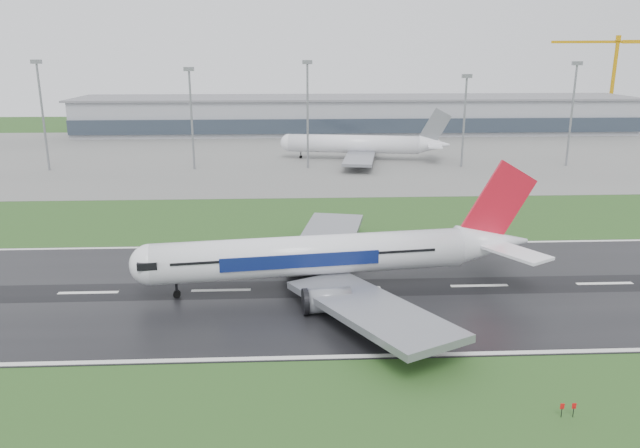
{
  "coord_description": "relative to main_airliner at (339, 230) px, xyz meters",
  "views": [
    {
      "loc": [
        -29.0,
        -87.36,
        35.39
      ],
      "look_at": [
        -24.28,
        12.0,
        7.0
      ],
      "focal_mm": 34.24,
      "sensor_mm": 36.0,
      "label": 1
    }
  ],
  "objects": [
    {
      "name": "ground",
      "position": [
        21.9,
        -0.61,
        -9.21
      ],
      "size": [
        520.0,
        520.0,
        0.0
      ],
      "primitive_type": "plane",
      "color": "#22481A",
      "rests_on": "ground"
    },
    {
      "name": "runway",
      "position": [
        21.9,
        -0.61,
        -9.16
      ],
      "size": [
        400.0,
        45.0,
        0.1
      ],
      "primitive_type": "cube",
      "color": "black",
      "rests_on": "ground"
    },
    {
      "name": "apron",
      "position": [
        21.9,
        124.39,
        -9.17
      ],
      "size": [
        400.0,
        130.0,
        0.08
      ],
      "primitive_type": "cube",
      "color": "slate",
      "rests_on": "ground"
    },
    {
      "name": "terminal",
      "position": [
        21.9,
        184.39,
        -1.71
      ],
      "size": [
        240.0,
        36.0,
        15.0
      ],
      "primitive_type": "cube",
      "color": "gray",
      "rests_on": "ground"
    },
    {
      "name": "main_airliner",
      "position": [
        0.0,
        0.0,
        0.0
      ],
      "size": [
        68.72,
        66.18,
        18.23
      ],
      "primitive_type": null,
      "rotation": [
        0.0,
        0.0,
        0.13
      ],
      "color": "white",
      "rests_on": "runway"
    },
    {
      "name": "parked_airliner",
      "position": [
        16.07,
        113.76,
        -0.74
      ],
      "size": [
        65.6,
        62.39,
        16.78
      ],
      "primitive_type": null,
      "rotation": [
        0.0,
        0.0,
        -0.17
      ],
      "color": "white",
      "rests_on": "apron"
    },
    {
      "name": "tower_crane",
      "position": [
        144.71,
        199.39,
        11.89
      ],
      "size": [
        40.16,
        18.62,
        42.21
      ],
      "primitive_type": null,
      "rotation": [
        0.0,
        0.0,
        -0.4
      ],
      "color": "#C48709",
      "rests_on": "ground"
    },
    {
      "name": "floodmast_0",
      "position": [
        -81.04,
        99.39,
        6.59
      ],
      "size": [
        0.64,
        0.64,
        31.61
      ],
      "primitive_type": "cylinder",
      "color": "gray",
      "rests_on": "ground"
    },
    {
      "name": "floodmast_1",
      "position": [
        -37.05,
        99.39,
        5.51
      ],
      "size": [
        0.64,
        0.64,
        29.46
      ],
      "primitive_type": "cylinder",
      "color": "gray",
      "rests_on": "ground"
    },
    {
      "name": "floodmast_2",
      "position": [
        -1.97,
        99.39,
        6.49
      ],
      "size": [
        0.64,
        0.64,
        31.4
      ],
      "primitive_type": "cylinder",
      "color": "gray",
      "rests_on": "ground"
    },
    {
      "name": "floodmast_3",
      "position": [
        46.41,
        99.39,
        4.43
      ],
      "size": [
        0.64,
        0.64,
        27.29
      ],
      "primitive_type": "cylinder",
      "color": "gray",
      "rests_on": "ground"
    },
    {
      "name": "floodmast_4",
      "position": [
        80.1,
        99.39,
        6.28
      ],
      "size": [
        0.64,
        0.64,
        31.0
      ],
      "primitive_type": "cylinder",
      "color": "gray",
      "rests_on": "ground"
    }
  ]
}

